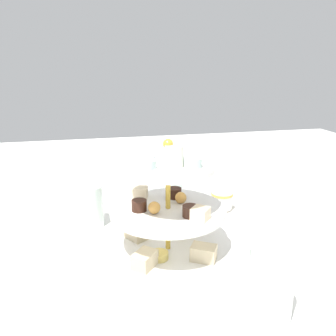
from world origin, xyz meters
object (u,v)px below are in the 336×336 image
object	(u,v)px
water_glass_tall_right	(271,285)
water_glass_short_left	(171,192)
butter_knife_left	(32,329)
water_glass_mid_back	(91,206)
butter_knife_right	(299,239)
teacup_with_saucer	(222,202)
tiered_serving_stand	(168,219)

from	to	relation	value
water_glass_tall_right	water_glass_short_left	distance (m)	0.47
water_glass_tall_right	butter_knife_left	xyz separation A→B (m)	(-0.05, -0.35, -0.06)
water_glass_short_left	water_glass_mid_back	distance (m)	0.23
butter_knife_right	water_glass_mid_back	distance (m)	0.49
butter_knife_left	butter_knife_right	bearing A→B (deg)	71.59
butter_knife_left	water_glass_mid_back	xyz separation A→B (m)	(-0.34, 0.09, 0.05)
butter_knife_right	teacup_with_saucer	bearing A→B (deg)	21.79
tiered_serving_stand	water_glass_short_left	bearing A→B (deg)	165.49
butter_knife_right	butter_knife_left	bearing A→B (deg)	98.34
tiered_serving_stand	water_glass_mid_back	distance (m)	0.23
water_glass_short_left	water_glass_mid_back	bearing A→B (deg)	-70.38
water_glass_short_left	teacup_with_saucer	size ratio (longest dim) A/B	0.90
butter_knife_right	water_glass_tall_right	bearing A→B (deg)	130.04
tiered_serving_stand	butter_knife_left	distance (m)	0.31
water_glass_mid_back	tiered_serving_stand	bearing A→B (deg)	42.64
water_glass_short_left	butter_knife_left	size ratio (longest dim) A/B	0.48
water_glass_short_left	water_glass_mid_back	size ratio (longest dim) A/B	0.80
water_glass_tall_right	water_glass_mid_back	distance (m)	0.47
water_glass_tall_right	water_glass_short_left	bearing A→B (deg)	-174.48
tiered_serving_stand	butter_knife_right	bearing A→B (deg)	88.72
butter_knife_right	water_glass_mid_back	size ratio (longest dim) A/B	1.67
tiered_serving_stand	water_glass_tall_right	distance (m)	0.25
water_glass_short_left	water_glass_mid_back	xyz separation A→B (m)	(0.08, -0.22, 0.01)
teacup_with_saucer	butter_knife_right	size ratio (longest dim) A/B	0.53
butter_knife_left	water_glass_short_left	bearing A→B (deg)	108.13
water_glass_short_left	teacup_with_saucer	distance (m)	0.14
water_glass_short_left	butter_knife_left	distance (m)	0.52
teacup_with_saucer	butter_knife_right	distance (m)	0.22
water_glass_short_left	butter_knife_right	world-z (taller)	water_glass_short_left
water_glass_mid_back	water_glass_short_left	bearing A→B (deg)	109.62
tiered_serving_stand	water_glass_mid_back	bearing A→B (deg)	-137.36
water_glass_tall_right	butter_knife_left	bearing A→B (deg)	-98.40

